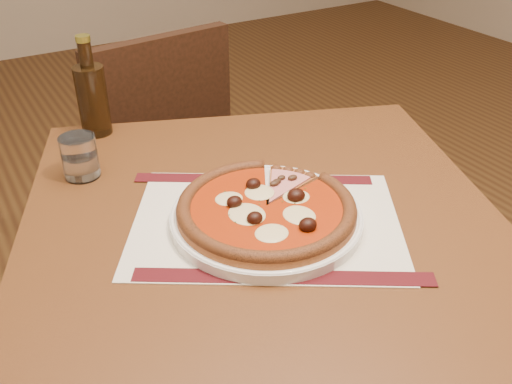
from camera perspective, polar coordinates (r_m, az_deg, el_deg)
table at (r=1.03m, az=0.57°, el=-6.73°), size 1.04×1.04×0.75m
chair_far at (r=1.71m, az=-10.47°, el=3.78°), size 0.46×0.46×0.87m
placemat at (r=0.94m, az=1.04°, el=-3.05°), size 0.54×0.50×0.00m
plate at (r=0.94m, az=1.04°, el=-2.55°), size 0.32×0.32×0.02m
pizza at (r=0.93m, az=1.05°, el=-1.55°), size 0.29×0.29×0.04m
ham_slice at (r=1.00m, az=2.69°, el=1.05°), size 0.12×0.11×0.02m
water_glass at (r=1.10m, az=-17.21°, el=3.38°), size 0.07×0.07×0.08m
bottle at (r=1.25m, az=-16.06°, el=9.15°), size 0.06×0.06×0.21m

